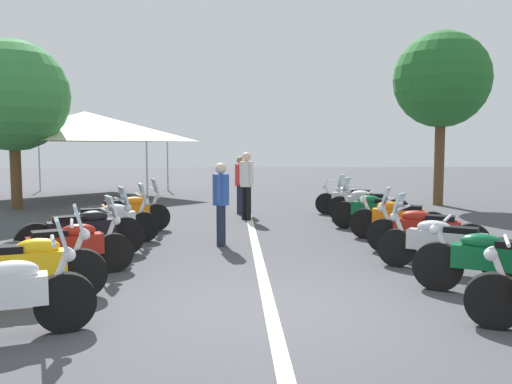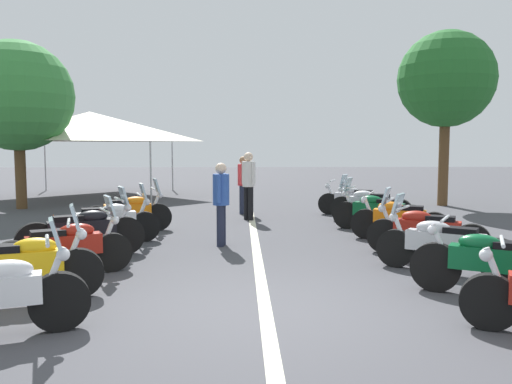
{
  "view_description": "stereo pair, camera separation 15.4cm",
  "coord_description": "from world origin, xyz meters",
  "px_view_note": "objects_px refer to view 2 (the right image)",
  "views": [
    {
      "loc": [
        -5.99,
        0.44,
        1.97
      ],
      "look_at": [
        3.89,
        0.0,
        1.07
      ],
      "focal_mm": 36.64,
      "sensor_mm": 36.0,
      "label": 1
    },
    {
      "loc": [
        -5.99,
        0.29,
        1.97
      ],
      "look_at": [
        3.89,
        0.0,
        1.07
      ],
      "focal_mm": 36.64,
      "sensor_mm": 36.0,
      "label": 2
    }
  ],
  "objects_px": {
    "motorcycle_left_row_2": "(67,246)",
    "motorcycle_right_row_5": "(377,211)",
    "motorcycle_right_row_6": "(369,204)",
    "bystander_1": "(221,198)",
    "motorcycle_right_row_3": "(425,230)",
    "bystander_3": "(249,180)",
    "motorcycle_left_row_3": "(84,231)",
    "motorcycle_right_row_4": "(398,219)",
    "motorcycle_right_row_1": "(493,263)",
    "motorcycle_left_row_4": "(108,221)",
    "bystander_0": "(243,180)",
    "motorcycle_left_row_5": "(129,212)",
    "event_tent": "(90,127)",
    "motorcycle_left_row_1": "(22,266)",
    "motorcycle_right_row_2": "(443,243)",
    "roadside_tree_1": "(17,96)",
    "roadside_tree_2": "(446,80)",
    "motorcycle_right_row_7": "(355,200)",
    "traffic_cone_0": "(54,230)"
  },
  "relations": [
    {
      "from": "motorcycle_left_row_4",
      "to": "motorcycle_right_row_5",
      "type": "height_order",
      "value": "motorcycle_right_row_5"
    },
    {
      "from": "motorcycle_left_row_3",
      "to": "bystander_1",
      "type": "height_order",
      "value": "bystander_1"
    },
    {
      "from": "motorcycle_left_row_1",
      "to": "motorcycle_right_row_5",
      "type": "bearing_deg",
      "value": 24.86
    },
    {
      "from": "motorcycle_right_row_5",
      "to": "motorcycle_right_row_7",
      "type": "height_order",
      "value": "motorcycle_right_row_5"
    },
    {
      "from": "motorcycle_right_row_4",
      "to": "event_tent",
      "type": "relative_size",
      "value": 0.31
    },
    {
      "from": "motorcycle_left_row_4",
      "to": "bystander_3",
      "type": "relative_size",
      "value": 1.16
    },
    {
      "from": "motorcycle_right_row_3",
      "to": "event_tent",
      "type": "height_order",
      "value": "event_tent"
    },
    {
      "from": "roadside_tree_1",
      "to": "motorcycle_right_row_4",
      "type": "bearing_deg",
      "value": -119.66
    },
    {
      "from": "motorcycle_right_row_6",
      "to": "bystander_1",
      "type": "distance_m",
      "value": 4.67
    },
    {
      "from": "motorcycle_right_row_6",
      "to": "roadside_tree_1",
      "type": "bearing_deg",
      "value": 10.16
    },
    {
      "from": "motorcycle_right_row_1",
      "to": "motorcycle_left_row_5",
      "type": "bearing_deg",
      "value": -13.11
    },
    {
      "from": "motorcycle_left_row_3",
      "to": "traffic_cone_0",
      "type": "bearing_deg",
      "value": 101.96
    },
    {
      "from": "motorcycle_right_row_1",
      "to": "bystander_1",
      "type": "bearing_deg",
      "value": -15.62
    },
    {
      "from": "motorcycle_right_row_2",
      "to": "roadside_tree_1",
      "type": "relative_size",
      "value": 0.36
    },
    {
      "from": "motorcycle_left_row_1",
      "to": "motorcycle_left_row_5",
      "type": "relative_size",
      "value": 1.02
    },
    {
      "from": "motorcycle_right_row_2",
      "to": "bystander_1",
      "type": "distance_m",
      "value": 4.19
    },
    {
      "from": "motorcycle_left_row_5",
      "to": "motorcycle_right_row_1",
      "type": "xyz_separation_m",
      "value": [
        -5.29,
        -5.74,
        0.0
      ]
    },
    {
      "from": "motorcycle_right_row_2",
      "to": "roadside_tree_1",
      "type": "xyz_separation_m",
      "value": [
        8.39,
        9.86,
        2.97
      ]
    },
    {
      "from": "motorcycle_right_row_3",
      "to": "bystander_3",
      "type": "relative_size",
      "value": 1.1
    },
    {
      "from": "motorcycle_left_row_4",
      "to": "motorcycle_right_row_7",
      "type": "relative_size",
      "value": 1.02
    },
    {
      "from": "motorcycle_left_row_4",
      "to": "motorcycle_right_row_6",
      "type": "bearing_deg",
      "value": 5.5
    },
    {
      "from": "roadside_tree_1",
      "to": "motorcycle_right_row_5",
      "type": "bearing_deg",
      "value": -114.26
    },
    {
      "from": "bystander_3",
      "to": "traffic_cone_0",
      "type": "bearing_deg",
      "value": 4.11
    },
    {
      "from": "motorcycle_right_row_7",
      "to": "bystander_3",
      "type": "bearing_deg",
      "value": 37.26
    },
    {
      "from": "motorcycle_right_row_2",
      "to": "motorcycle_left_row_2",
      "type": "bearing_deg",
      "value": 34.49
    },
    {
      "from": "motorcycle_left_row_5",
      "to": "motorcycle_right_row_5",
      "type": "xyz_separation_m",
      "value": [
        -0.01,
        -5.64,
        0.01
      ]
    },
    {
      "from": "roadside_tree_1",
      "to": "motorcycle_right_row_6",
      "type": "bearing_deg",
      "value": -107.73
    },
    {
      "from": "motorcycle_left_row_2",
      "to": "bystander_1",
      "type": "relative_size",
      "value": 1.15
    },
    {
      "from": "motorcycle_right_row_6",
      "to": "roadside_tree_1",
      "type": "distance_m",
      "value": 10.91
    },
    {
      "from": "motorcycle_right_row_6",
      "to": "event_tent",
      "type": "bearing_deg",
      "value": -9.79
    },
    {
      "from": "motorcycle_right_row_5",
      "to": "event_tent",
      "type": "relative_size",
      "value": 0.32
    },
    {
      "from": "motorcycle_right_row_2",
      "to": "motorcycle_right_row_6",
      "type": "height_order",
      "value": "motorcycle_right_row_6"
    },
    {
      "from": "motorcycle_right_row_4",
      "to": "bystander_0",
      "type": "height_order",
      "value": "bystander_0"
    },
    {
      "from": "motorcycle_right_row_1",
      "to": "bystander_3",
      "type": "height_order",
      "value": "bystander_3"
    },
    {
      "from": "bystander_1",
      "to": "bystander_0",
      "type": "bearing_deg",
      "value": 95.08
    },
    {
      "from": "motorcycle_left_row_1",
      "to": "motorcycle_right_row_4",
      "type": "xyz_separation_m",
      "value": [
        4.04,
        -5.95,
        -0.02
      ]
    },
    {
      "from": "motorcycle_right_row_3",
      "to": "event_tent",
      "type": "distance_m",
      "value": 14.21
    },
    {
      "from": "event_tent",
      "to": "motorcycle_right_row_2",
      "type": "bearing_deg",
      "value": -144.02
    },
    {
      "from": "motorcycle_left_row_1",
      "to": "traffic_cone_0",
      "type": "height_order",
      "value": "motorcycle_left_row_1"
    },
    {
      "from": "motorcycle_left_row_1",
      "to": "bystander_0",
      "type": "bearing_deg",
      "value": 54.17
    },
    {
      "from": "motorcycle_left_row_2",
      "to": "bystander_3",
      "type": "bearing_deg",
      "value": 37.56
    },
    {
      "from": "bystander_0",
      "to": "bystander_1",
      "type": "distance_m",
      "value": 4.73
    },
    {
      "from": "motorcycle_left_row_2",
      "to": "motorcycle_right_row_4",
      "type": "xyz_separation_m",
      "value": [
        2.75,
        -5.83,
        -0.0
      ]
    },
    {
      "from": "motorcycle_right_row_5",
      "to": "motorcycle_right_row_7",
      "type": "xyz_separation_m",
      "value": [
        2.58,
        -0.06,
        -0.02
      ]
    },
    {
      "from": "motorcycle_right_row_5",
      "to": "motorcycle_right_row_4",
      "type": "bearing_deg",
      "value": 124.42
    },
    {
      "from": "motorcycle_right_row_6",
      "to": "bystander_1",
      "type": "relative_size",
      "value": 1.18
    },
    {
      "from": "motorcycle_right_row_1",
      "to": "roadside_tree_2",
      "type": "height_order",
      "value": "roadside_tree_2"
    },
    {
      "from": "motorcycle_left_row_2",
      "to": "motorcycle_right_row_5",
      "type": "relative_size",
      "value": 0.96
    },
    {
      "from": "motorcycle_left_row_3",
      "to": "motorcycle_right_row_4",
      "type": "relative_size",
      "value": 1.07
    },
    {
      "from": "motorcycle_left_row_4",
      "to": "roadside_tree_1",
      "type": "height_order",
      "value": "roadside_tree_1"
    }
  ]
}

